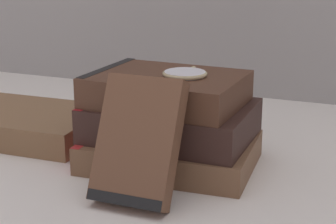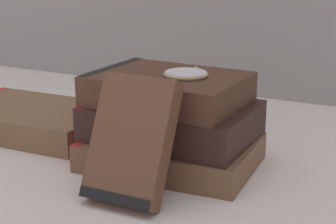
# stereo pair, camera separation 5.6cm
# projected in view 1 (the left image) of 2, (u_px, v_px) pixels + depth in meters

# --- Properties ---
(ground_plane) EXTENTS (3.00, 3.00, 0.00)m
(ground_plane) POSITION_uv_depth(u_px,v_px,m) (149.00, 159.00, 0.75)
(ground_plane) COLOR silver
(book_flat_bottom) EXTENTS (0.22, 0.16, 0.04)m
(book_flat_bottom) POSITION_uv_depth(u_px,v_px,m) (167.00, 151.00, 0.73)
(book_flat_bottom) COLOR brown
(book_flat_bottom) RESTS_ON ground_plane
(book_flat_middle) EXTENTS (0.21, 0.15, 0.05)m
(book_flat_middle) POSITION_uv_depth(u_px,v_px,m) (166.00, 121.00, 0.73)
(book_flat_middle) COLOR #331E19
(book_flat_middle) RESTS_ON book_flat_bottom
(book_flat_top) EXTENTS (0.19, 0.15, 0.04)m
(book_flat_top) POSITION_uv_depth(u_px,v_px,m) (164.00, 88.00, 0.72)
(book_flat_top) COLOR #4C2D1E
(book_flat_top) RESTS_ON book_flat_middle
(book_side_left) EXTENTS (0.25, 0.16, 0.04)m
(book_side_left) POSITION_uv_depth(u_px,v_px,m) (18.00, 122.00, 0.85)
(book_side_left) COLOR brown
(book_side_left) RESTS_ON ground_plane
(book_leaning_front) EXTENTS (0.09, 0.08, 0.14)m
(book_leaning_front) POSITION_uv_depth(u_px,v_px,m) (138.00, 146.00, 0.62)
(book_leaning_front) COLOR brown
(book_leaning_front) RESTS_ON ground_plane
(pocket_watch) EXTENTS (0.06, 0.06, 0.01)m
(pocket_watch) POSITION_uv_depth(u_px,v_px,m) (186.00, 73.00, 0.71)
(pocket_watch) COLOR silver
(pocket_watch) RESTS_ON book_flat_top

